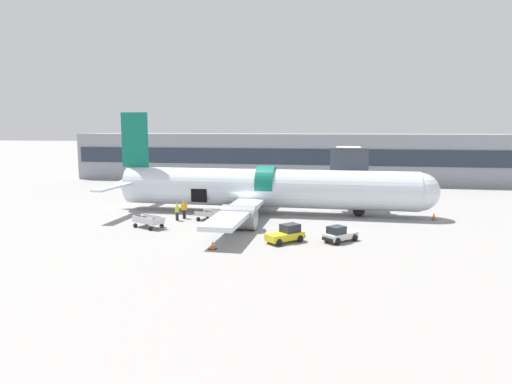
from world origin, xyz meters
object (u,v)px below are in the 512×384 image
at_px(ground_crew_loader_b, 177,212).
at_px(ground_crew_driver, 251,209).
at_px(baggage_tug_lead, 286,235).
at_px(baggage_tug_mid, 339,235).
at_px(ground_crew_loader_a, 184,209).
at_px(baggage_cart_loading, 213,216).
at_px(airplane, 262,189).
at_px(baggage_cart_queued, 148,222).

bearing_deg(ground_crew_loader_b, ground_crew_driver, 22.90).
relative_size(baggage_tug_lead, ground_crew_loader_b, 1.86).
relative_size(baggage_tug_mid, ground_crew_loader_a, 1.64).
bearing_deg(baggage_cart_loading, baggage_tug_mid, -26.63).
relative_size(baggage_cart_loading, ground_crew_driver, 2.65).
distance_m(airplane, baggage_tug_mid, 13.98).
xyz_separation_m(ground_crew_loader_b, ground_crew_driver, (6.83, 2.89, -0.05)).
relative_size(airplane, ground_crew_driver, 22.02).
xyz_separation_m(airplane, ground_crew_loader_a, (-7.17, -4.47, -1.66)).
bearing_deg(airplane, ground_crew_driver, -104.36).
xyz_separation_m(baggage_tug_mid, ground_crew_driver, (-8.91, 8.45, 0.28)).
distance_m(baggage_cart_loading, baggage_cart_queued, 6.46).
xyz_separation_m(baggage_cart_queued, ground_crew_loader_b, (1.37, 3.67, 0.35)).
xyz_separation_m(baggage_cart_loading, ground_crew_loader_b, (-3.51, -0.57, 0.39)).
distance_m(airplane, ground_crew_loader_a, 8.61).
bearing_deg(airplane, baggage_tug_lead, -71.34).
xyz_separation_m(baggage_cart_loading, ground_crew_loader_a, (-3.16, 0.51, 0.46)).
bearing_deg(baggage_tug_lead, ground_crew_driver, 116.84).
bearing_deg(baggage_cart_loading, baggage_cart_queued, -139.04).
bearing_deg(airplane, baggage_cart_loading, -128.79).
relative_size(ground_crew_loader_b, ground_crew_driver, 1.06).
distance_m(airplane, baggage_cart_loading, 6.73).
bearing_deg(baggage_tug_mid, baggage_tug_lead, -167.06).
distance_m(baggage_cart_queued, ground_crew_loader_a, 5.06).
distance_m(baggage_tug_mid, baggage_cart_loading, 13.68).
bearing_deg(baggage_tug_mid, ground_crew_loader_a, 156.66).
distance_m(airplane, baggage_tug_lead, 12.89).
distance_m(baggage_tug_mid, baggage_cart_queued, 17.21).
xyz_separation_m(baggage_tug_mid, baggage_cart_loading, (-12.23, 6.13, -0.06)).
bearing_deg(baggage_cart_queued, baggage_tug_lead, -12.40).
bearing_deg(ground_crew_loader_a, baggage_cart_queued, -109.88).
bearing_deg(ground_crew_driver, ground_crew_loader_a, -164.44).
relative_size(baggage_tug_mid, baggage_cart_queued, 0.79).
distance_m(ground_crew_loader_b, ground_crew_driver, 7.41).
distance_m(baggage_tug_lead, baggage_cart_queued, 13.27).
distance_m(baggage_cart_loading, ground_crew_driver, 4.06).
bearing_deg(ground_crew_driver, baggage_tug_mid, -43.48).
height_order(baggage_cart_loading, baggage_cart_queued, baggage_cart_queued).
height_order(baggage_tug_mid, baggage_cart_loading, baggage_tug_mid).
bearing_deg(baggage_cart_queued, airplane, 46.06).
distance_m(baggage_cart_queued, ground_crew_loader_b, 3.93).
bearing_deg(baggage_tug_mid, baggage_cart_loading, 153.37).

